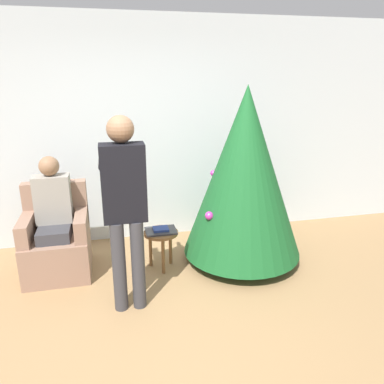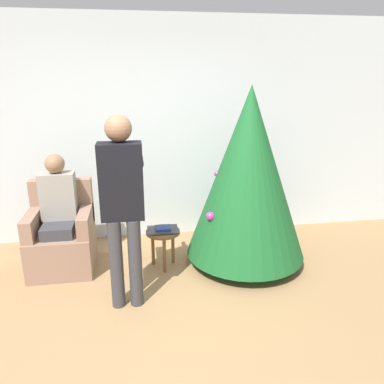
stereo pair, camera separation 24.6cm
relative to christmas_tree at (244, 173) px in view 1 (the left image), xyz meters
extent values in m
plane|color=#99754C|center=(-1.06, -1.29, -1.03)|extent=(14.00, 14.00, 0.00)
cube|color=silver|center=(-1.06, 0.94, 0.32)|extent=(8.00, 0.06, 2.70)
cylinder|color=brown|center=(0.00, 0.00, -0.97)|extent=(0.10, 0.10, 0.11)
cone|color=#195B28|center=(0.00, 0.00, 0.00)|extent=(1.30, 1.30, 1.82)
sphere|color=#B23399|center=(0.09, 0.11, 0.54)|extent=(0.08, 0.08, 0.08)
sphere|color=gold|center=(0.35, 0.14, -0.11)|extent=(0.10, 0.10, 0.10)
sphere|color=#B23399|center=(-0.44, -0.18, -0.38)|extent=(0.09, 0.09, 0.09)
sphere|color=#B23399|center=(-0.29, 0.19, -0.04)|extent=(0.07, 0.07, 0.07)
sphere|color=white|center=(-0.40, 0.38, -0.61)|extent=(0.06, 0.06, 0.06)
sphere|color=white|center=(0.40, 0.17, -0.29)|extent=(0.09, 0.09, 0.09)
cube|color=#93705B|center=(-1.99, 0.15, -0.81)|extent=(0.66, 0.66, 0.43)
cube|color=#93705B|center=(-1.99, 0.41, -0.34)|extent=(0.66, 0.14, 0.51)
cube|color=#93705B|center=(-2.26, 0.15, -0.48)|extent=(0.12, 0.60, 0.23)
cube|color=#93705B|center=(-1.72, 0.15, -0.48)|extent=(0.12, 0.60, 0.23)
cylinder|color=#38383D|center=(-2.09, -0.05, -0.81)|extent=(0.11, 0.11, 0.43)
cylinder|color=#38383D|center=(-1.89, -0.05, -0.81)|extent=(0.11, 0.11, 0.43)
cube|color=#38383D|center=(-1.99, 0.10, -0.53)|extent=(0.32, 0.40, 0.12)
cube|color=gray|center=(-1.99, 0.25, -0.22)|extent=(0.36, 0.20, 0.50)
sphere|color=#936B4C|center=(-1.99, 0.25, 0.13)|extent=(0.20, 0.20, 0.20)
cylinder|color=#38383D|center=(-1.38, -0.64, -0.61)|extent=(0.12, 0.12, 0.84)
cylinder|color=#38383D|center=(-1.21, -0.64, -0.61)|extent=(0.12, 0.12, 0.84)
cube|color=black|center=(-1.30, -0.58, 0.14)|extent=(0.37, 0.20, 0.66)
sphere|color=#936B4C|center=(-1.30, -0.55, 0.59)|extent=(0.23, 0.23, 0.23)
cylinder|color=black|center=(-1.45, -0.39, 0.27)|extent=(0.08, 0.30, 0.08)
cylinder|color=black|center=(-1.14, -0.39, 0.27)|extent=(0.08, 0.30, 0.08)
cube|color=white|center=(-1.14, -0.20, 0.27)|extent=(0.04, 0.14, 0.04)
cylinder|color=brown|center=(-0.91, 0.02, -0.62)|extent=(0.37, 0.37, 0.03)
cylinder|color=brown|center=(-0.91, -0.11, -0.83)|extent=(0.04, 0.04, 0.40)
cylinder|color=brown|center=(-0.80, 0.08, -0.83)|extent=(0.04, 0.04, 0.40)
cylinder|color=brown|center=(-1.02, 0.08, -0.83)|extent=(0.04, 0.04, 0.40)
cube|color=#38383D|center=(-0.91, 0.02, -0.59)|extent=(0.33, 0.24, 0.02)
cube|color=navy|center=(-0.91, 0.02, -0.57)|extent=(0.16, 0.14, 0.02)
camera|label=1|loc=(-1.41, -3.63, 1.03)|focal=35.00mm
camera|label=2|loc=(-1.17, -3.68, 1.03)|focal=35.00mm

